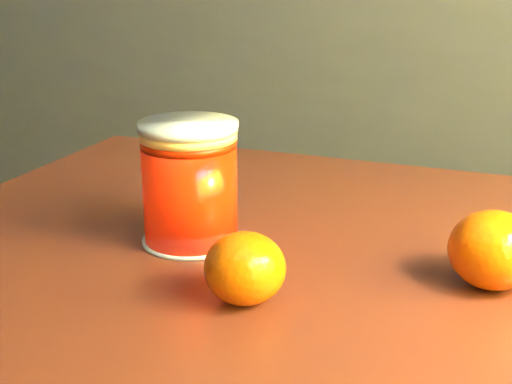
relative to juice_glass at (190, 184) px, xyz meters
The scene contains 4 objects.
kitchen_counter 1.50m from the juice_glass, 121.57° to the left, with size 3.15×0.60×0.90m, color #535358.
juice_glass is the anchor object (origin of this frame).
orange_front 0.12m from the juice_glass, 37.12° to the right, with size 0.06×0.06×0.05m, color #DB5404.
orange_back 0.25m from the juice_glass, ahead, with size 0.07×0.07×0.06m, color #DB5404.
Camera 1 is at (1.10, -0.27, 0.94)m, focal length 50.00 mm.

